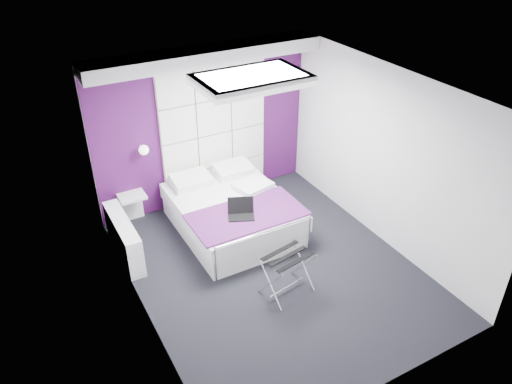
# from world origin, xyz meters

# --- Properties ---
(floor) EXTENTS (4.40, 4.40, 0.00)m
(floor) POSITION_xyz_m (0.00, 0.00, 0.00)
(floor) COLOR black
(floor) RESTS_ON ground
(ceiling) EXTENTS (4.40, 4.40, 0.00)m
(ceiling) POSITION_xyz_m (0.00, 0.00, 2.60)
(ceiling) COLOR white
(ceiling) RESTS_ON wall_back
(wall_back) EXTENTS (3.60, 0.00, 3.60)m
(wall_back) POSITION_xyz_m (0.00, 2.20, 1.30)
(wall_back) COLOR silver
(wall_back) RESTS_ON floor
(wall_left) EXTENTS (0.00, 4.40, 4.40)m
(wall_left) POSITION_xyz_m (-1.80, 0.00, 1.30)
(wall_left) COLOR silver
(wall_left) RESTS_ON floor
(wall_right) EXTENTS (0.00, 4.40, 4.40)m
(wall_right) POSITION_xyz_m (1.80, 0.00, 1.30)
(wall_right) COLOR silver
(wall_right) RESTS_ON floor
(accent_wall) EXTENTS (3.58, 0.02, 2.58)m
(accent_wall) POSITION_xyz_m (0.00, 2.19, 1.30)
(accent_wall) COLOR #451048
(accent_wall) RESTS_ON wall_back
(soffit) EXTENTS (3.58, 0.50, 0.20)m
(soffit) POSITION_xyz_m (0.00, 1.95, 2.50)
(soffit) COLOR white
(soffit) RESTS_ON wall_back
(headboard) EXTENTS (1.80, 0.08, 2.30)m
(headboard) POSITION_xyz_m (0.15, 2.14, 1.17)
(headboard) COLOR silver
(headboard) RESTS_ON wall_back
(skylight) EXTENTS (1.36, 0.86, 0.12)m
(skylight) POSITION_xyz_m (0.00, 0.60, 2.55)
(skylight) COLOR white
(skylight) RESTS_ON ceiling
(wall_lamp) EXTENTS (0.15, 0.15, 0.15)m
(wall_lamp) POSITION_xyz_m (-1.05, 2.06, 1.22)
(wall_lamp) COLOR white
(wall_lamp) RESTS_ON wall_back
(radiator) EXTENTS (0.22, 1.20, 0.60)m
(radiator) POSITION_xyz_m (-1.69, 1.30, 0.30)
(radiator) COLOR white
(radiator) RESTS_ON floor
(bed) EXTENTS (1.65, 1.99, 0.70)m
(bed) POSITION_xyz_m (-0.06, 1.15, 0.30)
(bed) COLOR white
(bed) RESTS_ON floor
(nightstand) EXTENTS (0.40, 0.31, 0.04)m
(nightstand) POSITION_xyz_m (-1.33, 2.02, 0.49)
(nightstand) COLOR white
(nightstand) RESTS_ON wall_back
(luggage_rack) EXTENTS (0.60, 0.44, 0.59)m
(luggage_rack) POSITION_xyz_m (-0.07, -0.47, 0.30)
(luggage_rack) COLOR silver
(luggage_rack) RESTS_ON floor
(laptop) EXTENTS (0.37, 0.26, 0.26)m
(laptop) POSITION_xyz_m (-0.16, 0.68, 0.62)
(laptop) COLOR black
(laptop) RESTS_ON bed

